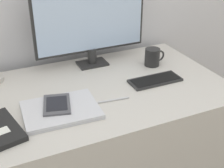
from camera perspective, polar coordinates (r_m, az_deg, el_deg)
desk at (r=1.73m, az=-1.72°, el=-11.51°), size 1.22×0.76×0.75m
monitor at (r=1.68m, az=-3.89°, el=11.07°), size 0.62×0.11×0.43m
keyboard at (r=1.59m, az=7.90°, el=0.70°), size 0.27×0.11×0.01m
laptop at (r=1.35m, az=-9.35°, el=-4.70°), size 0.33×0.26×0.02m
ereader at (r=1.36m, az=-10.05°, el=-3.67°), size 0.15×0.19×0.01m
coffee_mug at (r=1.75m, az=7.44°, el=4.92°), size 0.12×0.08×0.10m
pen at (r=1.41m, az=0.15°, el=-2.96°), size 0.15×0.03×0.01m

